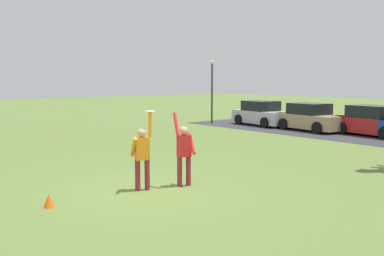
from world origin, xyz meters
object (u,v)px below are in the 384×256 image
(lamppost_by_lot, at_px, (212,85))
(person_defender, at_px, (184,151))
(parked_car_red, at_px, (373,122))
(frisbee_disc, at_px, (150,111))
(parked_car_silver, at_px, (262,114))
(person_catcher, at_px, (142,154))
(field_cone_orange, at_px, (49,200))
(parked_car_tan, at_px, (310,118))

(lamppost_by_lot, bearing_deg, person_defender, -44.70)
(person_defender, relative_size, parked_car_red, 0.48)
(frisbee_disc, relative_size, parked_car_silver, 0.06)
(person_catcher, relative_size, parked_car_silver, 0.49)
(field_cone_orange, bearing_deg, frisbee_disc, 86.65)
(parked_car_tan, bearing_deg, lamppost_by_lot, -159.39)
(lamppost_by_lot, bearing_deg, parked_car_red, 12.71)
(person_catcher, xyz_separation_m, parked_car_red, (-1.66, 15.44, -0.25))
(parked_car_silver, relative_size, parked_car_red, 1.00)
(parked_car_red, distance_m, lamppost_by_lot, 10.56)
(parked_car_red, relative_size, lamppost_by_lot, 1.01)
(person_catcher, xyz_separation_m, lamppost_by_lot, (-11.81, 13.15, 1.60))
(person_catcher, relative_size, parked_car_red, 0.49)
(parked_car_silver, relative_size, field_cone_orange, 13.39)
(frisbee_disc, distance_m, parked_car_tan, 15.52)
(parked_car_silver, xyz_separation_m, field_cone_orange, (8.73, -17.30, -0.57))
(parked_car_silver, bearing_deg, frisbee_disc, -51.84)
(person_defender, relative_size, parked_car_tan, 0.48)
(parked_car_red, relative_size, field_cone_orange, 13.39)
(parked_car_silver, xyz_separation_m, lamppost_by_lot, (-2.99, -1.68, 1.86))
(parked_car_tan, height_order, field_cone_orange, parked_car_tan)
(frisbee_disc, xyz_separation_m, parked_car_red, (-1.73, 15.22, -1.37))
(parked_car_red, height_order, field_cone_orange, parked_car_red)
(frisbee_disc, height_order, parked_car_red, frisbee_disc)
(parked_car_tan, bearing_deg, frisbee_disc, -63.70)
(frisbee_disc, bearing_deg, parked_car_tan, 109.44)
(person_defender, bearing_deg, field_cone_orange, 9.74)
(parked_car_silver, bearing_deg, person_catcher, -52.39)
(person_catcher, height_order, frisbee_disc, frisbee_disc)
(frisbee_disc, height_order, field_cone_orange, frisbee_disc)
(frisbee_disc, distance_m, parked_car_red, 15.38)
(parked_car_red, xyz_separation_m, lamppost_by_lot, (-10.14, -2.29, 1.86))
(parked_car_tan, height_order, parked_car_red, same)
(lamppost_by_lot, bearing_deg, parked_car_silver, 29.35)
(frisbee_disc, relative_size, parked_car_red, 0.06)
(parked_car_tan, bearing_deg, person_catcher, -64.18)
(person_catcher, bearing_deg, lamppost_by_lot, 58.46)
(person_catcher, distance_m, parked_car_tan, 15.65)
(frisbee_disc, relative_size, lamppost_by_lot, 0.06)
(parked_car_silver, relative_size, parked_car_tan, 1.00)
(parked_car_tan, relative_size, lamppost_by_lot, 1.01)
(person_catcher, bearing_deg, field_cone_orange, -165.61)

